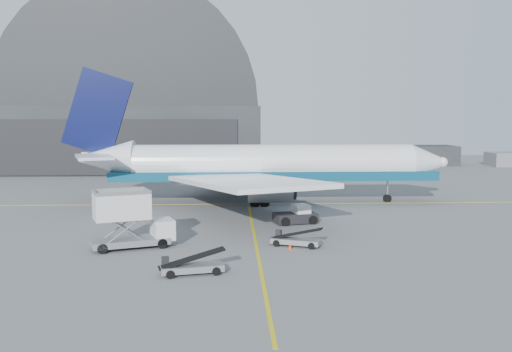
{
  "coord_description": "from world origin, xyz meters",
  "views": [
    {
      "loc": [
        -1.92,
        -46.54,
        10.48
      ],
      "look_at": [
        0.43,
        9.07,
        4.5
      ],
      "focal_mm": 40.0,
      "sensor_mm": 36.0,
      "label": 1
    }
  ],
  "objects_px": {
    "belt_loader_b": "(295,240)",
    "belt_loader_a": "(191,267)",
    "airliner": "(258,165)",
    "catering_truck": "(129,221)",
    "pushback_tug": "(296,216)"
  },
  "relations": [
    {
      "from": "pushback_tug",
      "to": "airliner",
      "type": "bearing_deg",
      "value": 88.52
    },
    {
      "from": "pushback_tug",
      "to": "belt_loader_b",
      "type": "relative_size",
      "value": 1.05
    },
    {
      "from": "pushback_tug",
      "to": "belt_loader_b",
      "type": "xyz_separation_m",
      "value": [
        -1.17,
        -9.72,
        -0.2
      ]
    },
    {
      "from": "catering_truck",
      "to": "belt_loader_b",
      "type": "bearing_deg",
      "value": -19.26
    },
    {
      "from": "catering_truck",
      "to": "belt_loader_b",
      "type": "xyz_separation_m",
      "value": [
        13.15,
        0.19,
        -1.73
      ]
    },
    {
      "from": "belt_loader_b",
      "to": "catering_truck",
      "type": "bearing_deg",
      "value": -157.13
    },
    {
      "from": "pushback_tug",
      "to": "belt_loader_a",
      "type": "xyz_separation_m",
      "value": [
        -8.95,
        -17.52,
        -0.18
      ]
    },
    {
      "from": "airliner",
      "to": "catering_truck",
      "type": "distance_m",
      "value": 25.69
    },
    {
      "from": "airliner",
      "to": "pushback_tug",
      "type": "height_order",
      "value": "airliner"
    },
    {
      "from": "airliner",
      "to": "belt_loader_a",
      "type": "distance_m",
      "value": 31.41
    },
    {
      "from": "airliner",
      "to": "belt_loader_b",
      "type": "relative_size",
      "value": 10.86
    },
    {
      "from": "airliner",
      "to": "belt_loader_b",
      "type": "bearing_deg",
      "value": -85.12
    },
    {
      "from": "airliner",
      "to": "catering_truck",
      "type": "height_order",
      "value": "airliner"
    },
    {
      "from": "belt_loader_b",
      "to": "belt_loader_a",
      "type": "bearing_deg",
      "value": -112.91
    },
    {
      "from": "catering_truck",
      "to": "airliner",
      "type": "bearing_deg",
      "value": 43.94
    }
  ]
}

